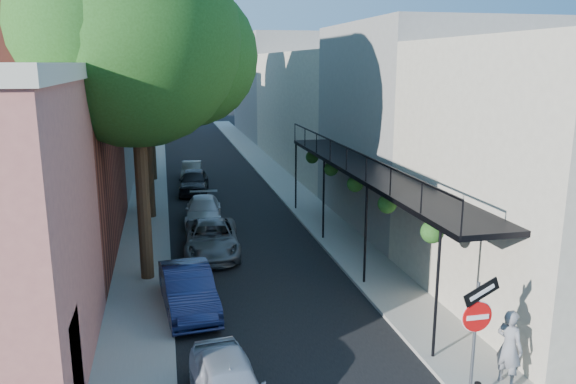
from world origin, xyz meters
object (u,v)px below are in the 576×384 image
oak_near (148,44)px  oak_mid (152,68)px  parked_car_d (203,210)px  parked_car_b (188,289)px  parked_car_c (212,238)px  pedestrian (509,347)px  oak_far (154,46)px  sign_post (477,322)px  parked_car_f (192,171)px  parked_car_e (194,181)px

oak_near → oak_mid: (-0.05, 7.97, -0.82)m
parked_car_d → parked_car_b: bearing=-91.8°
oak_near → oak_mid: size_ratio=1.12×
parked_car_c → pedestrian: size_ratio=2.50×
oak_mid → oak_far: (0.06, 9.04, 1.20)m
parked_car_b → parked_car_c: (1.14, 5.00, -0.04)m
oak_far → parked_car_d: 13.09m
pedestrian → sign_post: bearing=93.4°
oak_mid → parked_car_c: oak_mid is taller
parked_car_d → parked_car_f: 10.22m
parked_car_f → pedestrian: 26.20m
oak_far → parked_car_f: 7.95m
oak_mid → parked_car_d: 6.93m
oak_mid → parked_car_f: 11.15m
sign_post → pedestrian: bearing=23.9°
oak_near → parked_car_e: bearing=81.7°
parked_car_e → parked_car_f: parked_car_e is taller
sign_post → oak_mid: oak_mid is taller
parked_car_c → parked_car_e: 10.76m
oak_near → oak_far: 17.01m
parked_car_b → parked_car_c: 5.13m
parked_car_d → pedestrian: bearing=-64.4°
parked_car_c → sign_post: bearing=-64.5°
sign_post → parked_car_b: size_ratio=0.74×
oak_far → parked_car_f: (1.95, -0.20, -7.70)m
parked_car_c → parked_car_f: (0.00, 14.76, -0.07)m
parked_car_e → parked_car_f: size_ratio=1.19×
oak_far → parked_car_f: bearing=-6.0°
parked_car_d → parked_car_c: bearing=-85.0°
parked_car_b → parked_car_e: parked_car_e is taller
sign_post → oak_far: (-6.51, 26.30, 6.22)m
parked_car_c → oak_far: bearing=101.1°
pedestrian → oak_near: bearing=21.1°
parked_car_c → parked_car_d: (0.00, 4.54, -0.05)m
oak_far → parked_car_b: oak_far is taller
pedestrian → parked_car_b: bearing=29.6°
parked_car_c → parked_car_d: size_ratio=1.13×
parked_car_d → parked_car_f: bearing=95.0°
oak_far → parked_car_b: 21.38m
sign_post → parked_car_d: 16.58m
parked_car_c → pedestrian: 12.25m
oak_far → parked_car_d: bearing=-79.4°
parked_car_d → parked_car_e: size_ratio=0.99×
oak_far → parked_car_b: bearing=-87.7°
oak_mid → parked_car_b: size_ratio=2.52×
parked_car_f → oak_far: bearing=180.0°
oak_mid → parked_car_b: (0.88, -10.93, -6.39)m
parked_car_d → pedestrian: 16.39m
sign_post → pedestrian: (1.22, 0.54, -1.02)m
oak_mid → parked_car_f: (2.02, 8.83, -6.50)m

